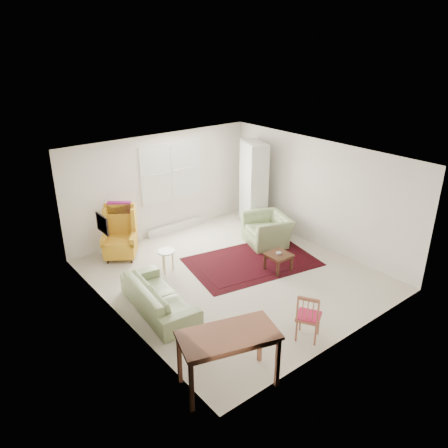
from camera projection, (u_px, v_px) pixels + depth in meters
room at (227, 216)px, 8.76m from camera, size 5.04×5.54×2.51m
rug at (252, 261)px, 9.60m from camera, size 3.02×2.25×0.03m
sofa at (159, 291)px, 7.79m from camera, size 0.93×1.98×0.77m
armchair at (267, 227)px, 10.34m from camera, size 1.23×1.31×0.83m
wingback_chair at (119, 233)px, 9.56m from camera, size 1.00×1.01×1.21m
coffee_table at (278, 262)px, 9.20m from camera, size 0.49×0.49×0.39m
stool at (167, 261)px, 9.15m from camera, size 0.47×0.47×0.48m
cabinet at (254, 185)px, 11.10m from camera, size 0.75×0.99×2.20m
desk at (228, 359)px, 6.07m from camera, size 1.51×1.06×0.86m
desk_chair at (309, 315)px, 7.03m from camera, size 0.52×0.52×0.86m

